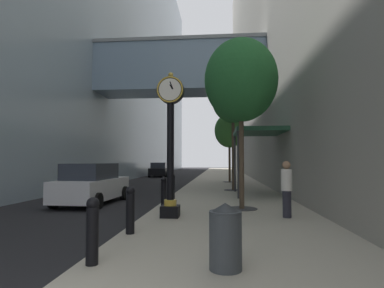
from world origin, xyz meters
name	(u,v)px	position (x,y,z in m)	size (l,w,h in m)	color
ground_plane	(194,181)	(0.00, 27.00, 0.00)	(110.00, 110.00, 0.00)	black
sidewalk_right	(224,178)	(2.78, 30.00, 0.07)	(5.57, 80.00, 0.14)	#ADA593
building_block_left	(97,17)	(-10.92, 29.94, 17.56)	(21.35, 80.00, 35.23)	#93A8B7
street_clock	(170,137)	(0.88, 7.36, 2.60)	(0.84, 0.55, 4.49)	black
bollard_nearest	(92,229)	(0.28, 2.94, 0.72)	(0.22, 0.22, 1.11)	black
bollard_second	(130,209)	(0.28, 5.14, 0.72)	(0.22, 0.22, 1.11)	black
bollard_fourth	(164,191)	(0.28, 9.55, 0.72)	(0.22, 0.22, 1.11)	black
bollard_fifth	(173,186)	(0.28, 11.75, 0.72)	(0.22, 0.22, 1.11)	black
street_tree_near	(241,81)	(3.18, 9.22, 4.79)	(2.66, 2.66, 6.20)	#333335
street_tree_mid_near	(233,99)	(3.18, 16.24, 5.49)	(2.49, 2.49, 6.81)	#333335
street_tree_mid_far	(229,131)	(3.18, 23.26, 4.29)	(2.41, 2.41, 5.56)	#333335
trash_bin	(225,235)	(2.49, 2.90, 0.68)	(0.53, 0.53, 1.05)	#383D42
pedestrian_walking	(287,187)	(4.43, 7.61, 1.05)	(0.44, 0.44, 1.72)	#23232D
storefront_awning	(258,133)	(4.33, 13.89, 3.28)	(2.40, 3.60, 3.30)	#235138
car_black_near	(160,170)	(-4.50, 33.37, 0.80)	(2.14, 4.28, 1.64)	black
car_white_mid	(92,184)	(-3.12, 10.95, 0.84)	(2.13, 4.45, 1.75)	silver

